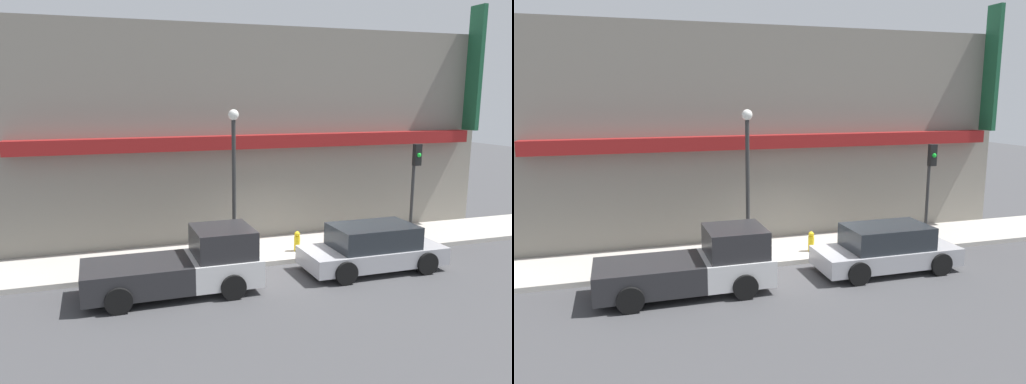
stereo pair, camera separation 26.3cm
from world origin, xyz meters
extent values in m
plane|color=#424244|center=(0.00, 0.00, 0.00)|extent=(80.00, 80.00, 0.00)
cube|color=#B7B2A8|center=(0.00, 1.49, 0.09)|extent=(36.00, 2.98, 0.17)
cube|color=gray|center=(0.00, 4.48, 4.16)|extent=(19.80, 3.00, 8.32)
cube|color=maroon|center=(0.00, 2.68, 4.02)|extent=(18.22, 0.60, 0.50)
cube|color=#195133|center=(9.40, 2.58, 6.86)|extent=(0.20, 0.80, 5.18)
cube|color=silver|center=(-2.74, -1.37, 0.64)|extent=(2.04, 1.95, 0.79)
cube|color=#262628|center=(-2.74, -1.37, 1.45)|extent=(1.73, 1.80, 0.84)
cube|color=#262628|center=(-5.28, -1.37, 0.64)|extent=(3.05, 1.95, 0.79)
cylinder|color=black|center=(-2.69, -0.40, 0.37)|extent=(0.74, 0.22, 0.74)
cylinder|color=black|center=(-2.69, -2.35, 0.37)|extent=(0.74, 0.22, 0.74)
cylinder|color=black|center=(-5.84, -0.40, 0.37)|extent=(0.74, 0.22, 0.74)
cylinder|color=black|center=(-5.84, -2.35, 0.37)|extent=(0.74, 0.22, 0.74)
cube|color=#ADADB2|center=(2.37, -1.37, 0.51)|extent=(4.73, 1.89, 0.58)
cube|color=#23282D|center=(2.37, -1.37, 1.17)|extent=(2.74, 1.70, 0.74)
cylinder|color=black|center=(3.84, -0.43, 0.37)|extent=(0.74, 0.22, 0.74)
cylinder|color=black|center=(3.84, -2.32, 0.37)|extent=(0.74, 0.22, 0.74)
cylinder|color=black|center=(0.91, -0.43, 0.37)|extent=(0.74, 0.22, 0.74)
cylinder|color=black|center=(0.91, -2.32, 0.37)|extent=(0.74, 0.22, 0.74)
cylinder|color=yellow|center=(0.59, 0.81, 0.45)|extent=(0.22, 0.22, 0.55)
sphere|color=yellow|center=(0.59, 0.81, 0.80)|extent=(0.21, 0.21, 0.21)
cylinder|color=#2D2D2D|center=(-1.81, 0.67, 2.55)|extent=(0.14, 0.14, 4.76)
sphere|color=silver|center=(-1.81, 0.67, 5.11)|extent=(0.36, 0.36, 0.36)
cylinder|color=#2D2D2D|center=(5.21, 0.59, 2.07)|extent=(0.12, 0.12, 3.79)
cube|color=black|center=(5.21, 0.43, 3.56)|extent=(0.28, 0.20, 0.80)
sphere|color=green|center=(5.21, 0.31, 3.56)|extent=(0.16, 0.16, 0.16)
camera|label=1|loc=(-6.23, -15.30, 5.68)|focal=35.00mm
camera|label=2|loc=(-5.98, -15.37, 5.68)|focal=35.00mm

